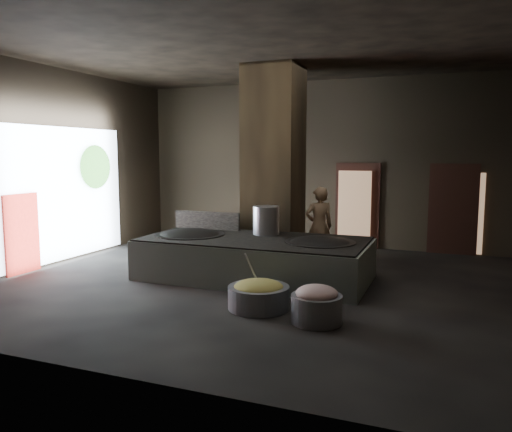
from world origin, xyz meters
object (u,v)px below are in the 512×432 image
at_px(hearth_platform, 254,259).
at_px(cook, 319,226).
at_px(wok_right, 320,246).
at_px(meat_basin, 317,309).
at_px(stock_pot, 266,220).
at_px(wok_left, 190,238).
at_px(veg_basin, 259,297).

xyz_separation_m(hearth_platform, cook, (0.92, 1.65, 0.50)).
relative_size(wok_right, meat_basin, 1.74).
xyz_separation_m(hearth_platform, stock_pot, (0.05, 0.55, 0.73)).
bearing_deg(meat_basin, wok_right, 103.06).
bearing_deg(wok_left, cook, 35.56).
bearing_deg(veg_basin, meat_basin, -17.10).
xyz_separation_m(wok_right, meat_basin, (0.51, -2.21, -0.54)).
xyz_separation_m(cook, veg_basin, (-0.12, -3.48, -0.71)).
bearing_deg(hearth_platform, wok_right, 2.24).
relative_size(veg_basin, meat_basin, 1.31).
xyz_separation_m(wok_right, veg_basin, (-0.55, -1.88, -0.56)).
distance_m(hearth_platform, cook, 1.95).
height_order(wok_left, cook, cook).
distance_m(wok_right, cook, 1.66).
height_order(wok_right, cook, cook).
relative_size(wok_left, veg_basin, 1.43).
xyz_separation_m(cook, meat_basin, (0.94, -3.81, -0.69)).
height_order(wok_right, veg_basin, wok_right).
bearing_deg(cook, veg_basin, 55.28).
height_order(wok_left, veg_basin, wok_left).
relative_size(stock_pot, cook, 0.33).
relative_size(stock_pot, veg_basin, 0.59).
xyz_separation_m(stock_pot, cook, (0.87, 1.10, -0.23)).
distance_m(hearth_platform, meat_basin, 2.86).
bearing_deg(stock_pot, wok_left, -158.20).
bearing_deg(veg_basin, cook, 88.00).
height_order(wok_left, meat_basin, wok_left).
height_order(wok_left, wok_right, wok_left).
relative_size(hearth_platform, stock_pot, 7.67).
bearing_deg(meat_basin, wok_left, 147.50).
height_order(hearth_platform, wok_right, wok_right).
distance_m(wok_right, veg_basin, 2.04).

